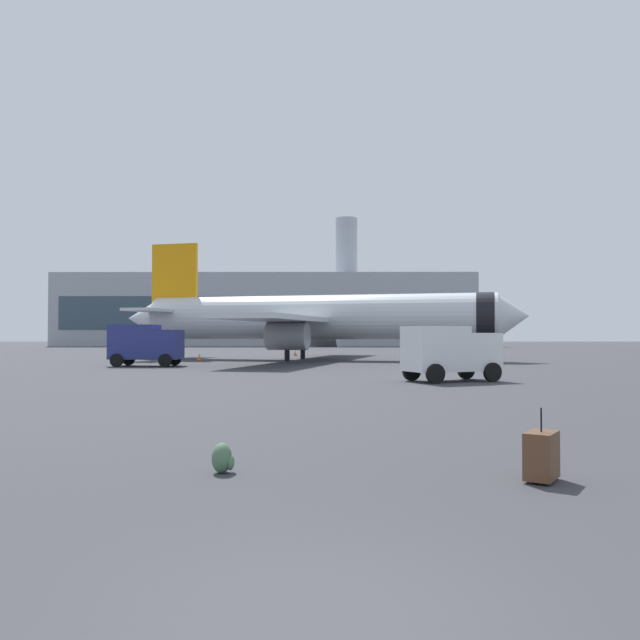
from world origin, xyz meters
name	(u,v)px	position (x,y,z in m)	size (l,w,h in m)	color
ground_plane	(324,625)	(0.00, 0.00, 0.00)	(400.00, 400.00, 0.00)	#38383D
airplane_at_gate	(315,318)	(-0.80, 50.57, 3.66)	(35.41, 32.22, 10.50)	silver
service_truck	(145,343)	(-12.48, 39.96, 1.61)	(4.91, 2.75, 2.90)	navy
cargo_van	(450,351)	(5.93, 25.44, 1.45)	(4.83, 3.66, 2.60)	white
safety_cone_near	(199,357)	(-10.67, 50.01, 0.29)	(0.44, 0.44, 0.59)	#F2590C
safety_cone_mid	(295,353)	(-3.02, 62.29, 0.30)	(0.44, 0.44, 0.61)	#F2590C
safety_cone_far	(426,360)	(7.23, 40.93, 0.36)	(0.44, 0.44, 0.74)	#F2590C
rolling_suitcase	(541,455)	(3.26, 4.78, 0.39)	(0.68, 0.75, 1.10)	brown
traveller_backpack	(223,458)	(-1.61, 5.34, 0.23)	(0.36, 0.40, 0.48)	#476B4C
terminal_building	(269,311)	(-11.25, 125.66, 7.07)	(80.25, 22.00, 25.89)	#9EA3AD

